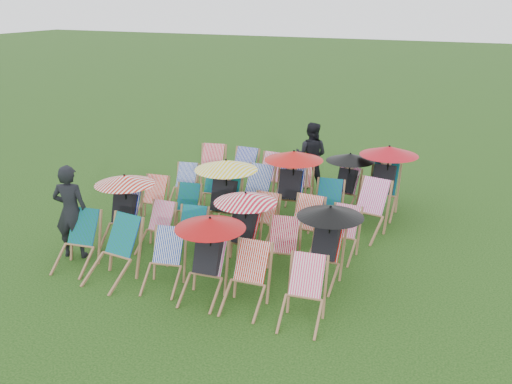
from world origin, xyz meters
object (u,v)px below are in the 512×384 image
at_px(deckchair_5, 303,294).
at_px(person_left, 71,212).
at_px(person_rear, 311,155).
at_px(deckchair_29, 384,179).
at_px(deckchair_0, 76,242).

xyz_separation_m(deckchair_5, person_left, (-4.40, 0.40, 0.39)).
distance_m(deckchair_5, person_rear, 5.98).
bearing_deg(deckchair_29, person_left, -137.15).
height_order(deckchair_0, person_left, person_left).
relative_size(deckchair_0, person_rear, 0.58).
height_order(deckchair_0, deckchair_5, deckchair_0).
bearing_deg(deckchair_5, person_rear, 101.49).
height_order(deckchair_0, deckchair_29, deckchair_29).
xyz_separation_m(deckchair_0, person_left, (-0.34, 0.31, 0.38)).
height_order(deckchair_0, person_rear, person_rear).
relative_size(deckchair_5, person_left, 0.53).
relative_size(person_left, person_rear, 1.06).
distance_m(deckchair_0, deckchair_5, 4.06).
relative_size(deckchair_29, person_left, 0.85).
height_order(deckchair_5, person_left, person_left).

